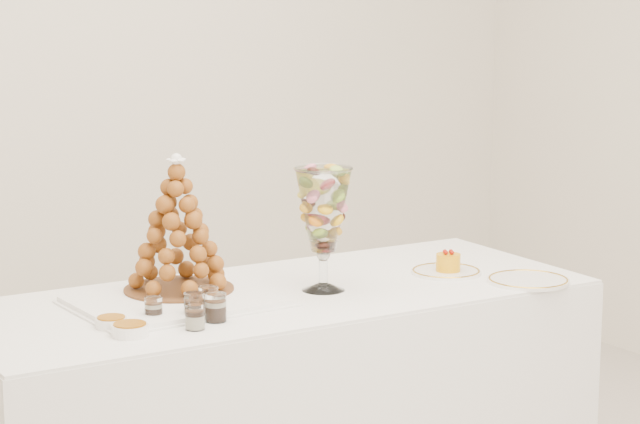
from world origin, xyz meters
TOP-DOWN VIEW (x-y plane):
  - buffet_table at (0.02, 0.34)m, footprint 1.91×0.81m
  - lace_tray at (-0.29, 0.38)m, footprint 0.57×0.43m
  - macaron_vase at (0.15, 0.29)m, footprint 0.17×0.17m
  - cake_plate at (0.60, 0.27)m, footprint 0.22×0.22m
  - spare_plate at (0.74, 0.04)m, footprint 0.25×0.25m
  - verrine_a at (-0.42, 0.26)m, footprint 0.05×0.05m
  - verrine_b at (-0.33, 0.20)m, footprint 0.07×0.07m
  - verrine_c at (-0.26, 0.25)m, footprint 0.07×0.07m
  - verrine_d at (-0.37, 0.11)m, footprint 0.06×0.06m
  - verrine_e at (-0.28, 0.16)m, footprint 0.07×0.07m
  - ramekin_back at (-0.55, 0.25)m, footprint 0.08×0.08m
  - ramekin_front at (-0.54, 0.15)m, footprint 0.10×0.10m
  - croquembouche at (-0.24, 0.46)m, footprint 0.32×0.32m
  - mousse_cake at (0.60, 0.26)m, footprint 0.08×0.08m

SIDE VIEW (x-z plane):
  - buffet_table at x=0.02m, z-range 0.00..0.72m
  - cake_plate at x=0.60m, z-range 0.72..0.73m
  - spare_plate at x=0.74m, z-range 0.72..0.73m
  - lace_tray at x=-0.29m, z-range 0.72..0.74m
  - ramekin_back at x=-0.55m, z-range 0.72..0.74m
  - ramekin_front at x=-0.54m, z-range 0.72..0.75m
  - verrine_a at x=-0.42m, z-range 0.72..0.78m
  - verrine_d at x=-0.37m, z-range 0.72..0.79m
  - verrine_c at x=-0.26m, z-range 0.72..0.79m
  - verrine_b at x=-0.33m, z-range 0.72..0.79m
  - mousse_cake at x=0.60m, z-range 0.72..0.79m
  - verrine_e at x=-0.28m, z-range 0.72..0.80m
  - croquembouche at x=-0.24m, z-range 0.73..1.13m
  - macaron_vase at x=0.15m, z-range 0.77..1.14m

